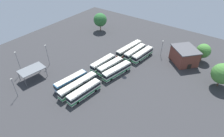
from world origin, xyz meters
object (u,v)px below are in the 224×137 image
(lamp_post_by_building, at_px, (162,47))
(tree_west_edge, at_px, (222,74))
(bus_row2_slot1, at_px, (78,86))
(lamp_post_mid_lot, at_px, (18,62))
(depot_building, at_px, (184,56))
(lamp_post_near_entrance, at_px, (14,87))
(bus_row2_slot2, at_px, (84,92))
(bus_row0_slot0, at_px, (129,49))
(tree_north_edge, at_px, (100,20))
(bus_row0_slot1, at_px, (135,52))
(maintenance_shelter, at_px, (32,70))
(bus_row0_slot2, at_px, (142,55))
(bus_row1_slot0, at_px, (103,63))
(bus_row1_slot2, at_px, (117,71))
(tree_northwest, at_px, (203,51))
(lamp_post_far_corner, at_px, (47,54))
(bus_row1_slot1, at_px, (110,66))
(bus_row2_slot0, at_px, (71,81))

(lamp_post_by_building, bearing_deg, tree_west_edge, 74.44)
(bus_row2_slot1, relative_size, lamp_post_mid_lot, 1.63)
(tree_west_edge, bearing_deg, lamp_post_by_building, -105.56)
(depot_building, relative_size, lamp_post_near_entrance, 1.80)
(bus_row2_slot2, bearing_deg, bus_row0_slot0, -174.69)
(lamp_post_near_entrance, xyz_separation_m, tree_north_edge, (-57.55, -10.50, 2.11))
(bus_row0_slot1, xyz_separation_m, lamp_post_near_entrance, (45.89, -18.73, 2.30))
(bus_row2_slot2, xyz_separation_m, maintenance_shelter, (4.28, -22.30, 2.07))
(bus_row0_slot2, relative_size, depot_building, 0.92)
(bus_row1_slot0, distance_m, bus_row1_slot2, 7.70)
(bus_row2_slot2, relative_size, tree_northwest, 1.64)
(depot_building, height_order, lamp_post_by_building, lamp_post_by_building)
(bus_row1_slot2, xyz_separation_m, tree_north_edge, (-27.93, -30.82, 4.41))
(bus_row0_slot0, xyz_separation_m, bus_row0_slot2, (0.79, 7.25, -0.00))
(lamp_post_near_entrance, bearing_deg, tree_northwest, 143.48)
(tree_north_edge, bearing_deg, lamp_post_by_building, 83.36)
(lamp_post_far_corner, height_order, tree_north_edge, tree_north_edge)
(lamp_post_far_corner, bearing_deg, bus_row0_slot2, 133.49)
(bus_row2_slot1, bearing_deg, bus_row1_slot1, 172.58)
(bus_row2_slot0, distance_m, lamp_post_far_corner, 17.83)
(maintenance_shelter, distance_m, lamp_post_mid_lot, 6.93)
(lamp_post_by_building, xyz_separation_m, tree_west_edge, (7.08, 25.41, 1.41))
(bus_row2_slot1, distance_m, maintenance_shelter, 19.32)
(bus_row0_slot1, relative_size, lamp_post_mid_lot, 1.38)
(bus_row2_slot2, relative_size, tree_west_edge, 1.42)
(tree_north_edge, bearing_deg, bus_row0_slot1, 68.25)
(bus_row1_slot0, bearing_deg, lamp_post_near_entrance, -22.51)
(bus_row0_slot0, xyz_separation_m, tree_northwest, (-12.32, 28.60, 3.07))
(bus_row0_slot1, distance_m, tree_west_edge, 34.95)
(bus_row2_slot1, relative_size, lamp_post_far_corner, 1.68)
(bus_row1_slot2, distance_m, lamp_post_by_building, 24.79)
(bus_row0_slot0, xyz_separation_m, lamp_post_mid_lot, (38.40, -25.98, 3.30))
(lamp_post_near_entrance, relative_size, tree_west_edge, 0.83)
(bus_row0_slot2, distance_m, bus_row1_slot1, 16.57)
(depot_building, distance_m, tree_northwest, 8.24)
(bus_row2_slot1, bearing_deg, lamp_post_by_building, 160.47)
(bus_row2_slot1, relative_size, tree_northwest, 1.97)
(bus_row0_slot0, relative_size, bus_row1_slot1, 1.28)
(bus_row1_slot2, height_order, bus_row2_slot0, same)
(bus_row0_slot2, height_order, lamp_post_mid_lot, lamp_post_mid_lot)
(bus_row1_slot1, bearing_deg, lamp_post_far_corner, -62.53)
(bus_row2_slot2, bearing_deg, bus_row1_slot0, -161.81)
(bus_row1_slot2, relative_size, bus_row2_slot1, 0.85)
(lamp_post_far_corner, distance_m, lamp_post_by_building, 48.76)
(maintenance_shelter, bearing_deg, lamp_post_by_building, 143.78)
(bus_row1_slot0, distance_m, tree_north_edge, 35.82)
(lamp_post_mid_lot, bearing_deg, tree_northwest, 132.90)
(bus_row2_slot2, bearing_deg, bus_row2_slot0, -99.43)
(depot_building, bearing_deg, bus_row1_slot0, -47.84)
(lamp_post_mid_lot, relative_size, lamp_post_by_building, 1.30)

